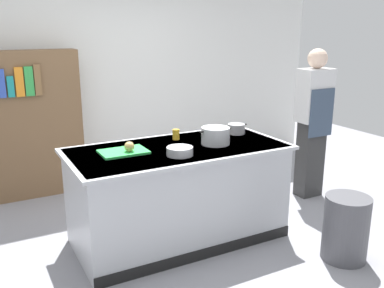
{
  "coord_description": "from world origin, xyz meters",
  "views": [
    {
      "loc": [
        -1.63,
        -3.32,
        1.96
      ],
      "look_at": [
        0.25,
        0.2,
        0.85
      ],
      "focal_mm": 39.91,
      "sensor_mm": 36.0,
      "label": 1
    }
  ],
  "objects_px": {
    "stock_pot": "(216,136)",
    "onion": "(129,147)",
    "sauce_pan": "(236,129)",
    "juice_cup": "(176,134)",
    "person_chef": "(313,120)",
    "bookshelf": "(32,125)",
    "trash_bin": "(346,228)",
    "mixing_bowl": "(180,151)"
  },
  "relations": [
    {
      "from": "stock_pot",
      "to": "onion",
      "type": "bearing_deg",
      "value": 174.45
    },
    {
      "from": "sauce_pan",
      "to": "juice_cup",
      "type": "height_order",
      "value": "same"
    },
    {
      "from": "person_chef",
      "to": "bookshelf",
      "type": "xyz_separation_m",
      "value": [
        -2.84,
        1.56,
        -0.06
      ]
    },
    {
      "from": "trash_bin",
      "to": "juice_cup",
      "type": "bearing_deg",
      "value": 128.13
    },
    {
      "from": "stock_pot",
      "to": "mixing_bowl",
      "type": "relative_size",
      "value": 1.47
    },
    {
      "from": "onion",
      "to": "mixing_bowl",
      "type": "bearing_deg",
      "value": -34.14
    },
    {
      "from": "juice_cup",
      "to": "person_chef",
      "type": "bearing_deg",
      "value": -0.48
    },
    {
      "from": "stock_pot",
      "to": "bookshelf",
      "type": "distance_m",
      "value": 2.3
    },
    {
      "from": "juice_cup",
      "to": "trash_bin",
      "type": "relative_size",
      "value": 0.18
    },
    {
      "from": "onion",
      "to": "juice_cup",
      "type": "xyz_separation_m",
      "value": [
        0.56,
        0.24,
        -0.01
      ]
    },
    {
      "from": "onion",
      "to": "mixing_bowl",
      "type": "height_order",
      "value": "onion"
    },
    {
      "from": "onion",
      "to": "person_chef",
      "type": "height_order",
      "value": "person_chef"
    },
    {
      "from": "bookshelf",
      "to": "onion",
      "type": "bearing_deg",
      "value": -73.16
    },
    {
      "from": "juice_cup",
      "to": "person_chef",
      "type": "xyz_separation_m",
      "value": [
        1.74,
        -0.01,
        -0.04
      ]
    },
    {
      "from": "trash_bin",
      "to": "bookshelf",
      "type": "bearing_deg",
      "value": 126.71
    },
    {
      "from": "juice_cup",
      "to": "trash_bin",
      "type": "height_order",
      "value": "juice_cup"
    },
    {
      "from": "juice_cup",
      "to": "person_chef",
      "type": "height_order",
      "value": "person_chef"
    },
    {
      "from": "sauce_pan",
      "to": "trash_bin",
      "type": "height_order",
      "value": "sauce_pan"
    },
    {
      "from": "sauce_pan",
      "to": "person_chef",
      "type": "relative_size",
      "value": 0.14
    },
    {
      "from": "onion",
      "to": "juice_cup",
      "type": "height_order",
      "value": "onion"
    },
    {
      "from": "mixing_bowl",
      "to": "person_chef",
      "type": "xyz_separation_m",
      "value": [
        1.94,
        0.47,
        -0.02
      ]
    },
    {
      "from": "sauce_pan",
      "to": "mixing_bowl",
      "type": "relative_size",
      "value": 1.08
    },
    {
      "from": "stock_pot",
      "to": "juice_cup",
      "type": "relative_size",
      "value": 3.31
    },
    {
      "from": "onion",
      "to": "juice_cup",
      "type": "bearing_deg",
      "value": 23.09
    },
    {
      "from": "mixing_bowl",
      "to": "person_chef",
      "type": "bearing_deg",
      "value": 13.54
    },
    {
      "from": "juice_cup",
      "to": "bookshelf",
      "type": "height_order",
      "value": "bookshelf"
    },
    {
      "from": "trash_bin",
      "to": "person_chef",
      "type": "bearing_deg",
      "value": 59.07
    },
    {
      "from": "sauce_pan",
      "to": "mixing_bowl",
      "type": "distance_m",
      "value": 0.93
    },
    {
      "from": "juice_cup",
      "to": "stock_pot",
      "type": "bearing_deg",
      "value": -51.7
    },
    {
      "from": "sauce_pan",
      "to": "trash_bin",
      "type": "bearing_deg",
      "value": -73.52
    },
    {
      "from": "sauce_pan",
      "to": "trash_bin",
      "type": "distance_m",
      "value": 1.41
    },
    {
      "from": "sauce_pan",
      "to": "juice_cup",
      "type": "distance_m",
      "value": 0.65
    },
    {
      "from": "onion",
      "to": "mixing_bowl",
      "type": "relative_size",
      "value": 0.39
    },
    {
      "from": "onion",
      "to": "stock_pot",
      "type": "bearing_deg",
      "value": -5.55
    },
    {
      "from": "onion",
      "to": "bookshelf",
      "type": "xyz_separation_m",
      "value": [
        -0.54,
        1.78,
        -0.11
      ]
    },
    {
      "from": "sauce_pan",
      "to": "juice_cup",
      "type": "xyz_separation_m",
      "value": [
        -0.64,
        0.08,
        -0.0
      ]
    },
    {
      "from": "mixing_bowl",
      "to": "stock_pot",
      "type": "bearing_deg",
      "value": 20.06
    },
    {
      "from": "stock_pot",
      "to": "trash_bin",
      "type": "relative_size",
      "value": 0.58
    },
    {
      "from": "bookshelf",
      "to": "mixing_bowl",
      "type": "bearing_deg",
      "value": -66.07
    },
    {
      "from": "juice_cup",
      "to": "bookshelf",
      "type": "bearing_deg",
      "value": 125.5
    },
    {
      "from": "mixing_bowl",
      "to": "onion",
      "type": "bearing_deg",
      "value": 145.86
    },
    {
      "from": "sauce_pan",
      "to": "trash_bin",
      "type": "xyz_separation_m",
      "value": [
        0.35,
        -1.19,
        -0.66
      ]
    }
  ]
}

